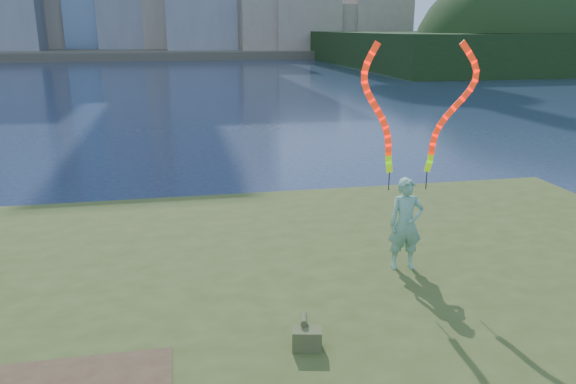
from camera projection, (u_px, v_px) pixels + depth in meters
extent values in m
plane|color=#192640|center=(214.00, 331.00, 8.82)|extent=(320.00, 320.00, 0.00)
cube|color=#39491A|center=(224.00, 367.00, 6.76)|extent=(14.00, 12.00, 0.30)
cube|color=#4F493A|center=(176.00, 51.00, 98.07)|extent=(320.00, 40.00, 1.20)
imported|color=#22784C|center=(406.00, 224.00, 9.00)|extent=(0.59, 0.42, 1.51)
cylinder|color=black|center=(389.00, 181.00, 8.88)|extent=(0.02, 0.02, 0.30)
cylinder|color=black|center=(426.00, 180.00, 8.92)|extent=(0.02, 0.02, 0.30)
cube|color=#444A29|center=(307.00, 339.00, 6.86)|extent=(0.40, 0.31, 0.26)
cylinder|color=#444A29|center=(304.00, 319.00, 6.97)|extent=(0.13, 0.25, 0.09)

